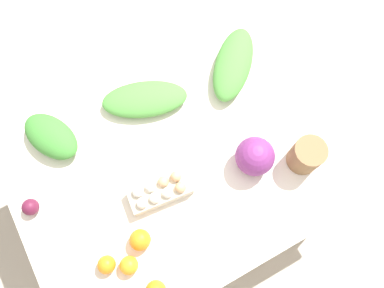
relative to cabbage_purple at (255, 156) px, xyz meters
name	(u,v)px	position (x,y,z in m)	size (l,w,h in m)	color
ground_plane	(192,182)	(0.18, -0.17, -0.78)	(8.00, 8.00, 0.00)	#B2A899
dining_table	(192,151)	(0.18, -0.17, -0.15)	(1.49, 1.05, 0.71)	silver
cabbage_purple	(255,156)	(0.00, 0.00, 0.00)	(0.15, 0.15, 0.15)	#7A2D75
egg_carton	(160,191)	(0.38, -0.06, -0.03)	(0.25, 0.13, 0.09)	beige
paper_bag	(306,155)	(-0.18, 0.09, -0.01)	(0.12, 0.12, 0.14)	olive
greens_bunch_chard	(51,136)	(0.66, -0.46, -0.03)	(0.25, 0.15, 0.09)	#3D8433
greens_bunch_beet_tops	(233,64)	(-0.14, -0.40, -0.03)	(0.36, 0.15, 0.09)	#4C933D
greens_bunch_dandelion	(145,99)	(0.26, -0.44, -0.04)	(0.35, 0.16, 0.07)	#4C933D
beet_root	(30,207)	(0.84, -0.24, -0.04)	(0.06, 0.06, 0.06)	#5B1933
orange_0	(129,265)	(0.60, 0.12, -0.04)	(0.07, 0.07, 0.07)	orange
orange_1	(107,265)	(0.67, 0.08, -0.04)	(0.07, 0.07, 0.07)	orange
orange_3	(140,240)	(0.53, 0.06, -0.04)	(0.08, 0.08, 0.08)	orange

